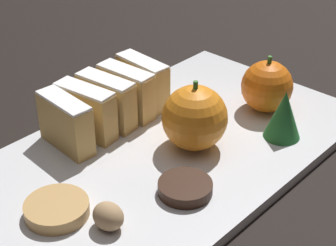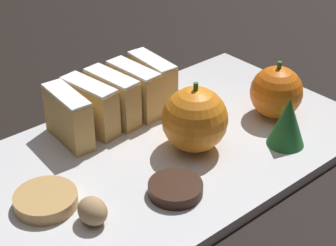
{
  "view_description": "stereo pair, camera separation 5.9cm",
  "coord_description": "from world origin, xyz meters",
  "px_view_note": "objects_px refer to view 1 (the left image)",
  "views": [
    {
      "loc": [
        0.34,
        -0.37,
        0.35
      ],
      "look_at": [
        0.0,
        0.0,
        0.04
      ],
      "focal_mm": 60.0,
      "sensor_mm": 36.0,
      "label": 1
    },
    {
      "loc": [
        0.38,
        -0.33,
        0.35
      ],
      "look_at": [
        0.0,
        0.0,
        0.04
      ],
      "focal_mm": 60.0,
      "sensor_mm": 36.0,
      "label": 2
    }
  ],
  "objects_px": {
    "orange_near": "(195,118)",
    "orange_far": "(267,86)",
    "walnut": "(108,216)",
    "chocolate_cookie": "(185,188)"
  },
  "relations": [
    {
      "from": "orange_far",
      "to": "chocolate_cookie",
      "type": "distance_m",
      "value": 0.19
    },
    {
      "from": "orange_far",
      "to": "walnut",
      "type": "relative_size",
      "value": 2.27
    },
    {
      "from": "walnut",
      "to": "chocolate_cookie",
      "type": "xyz_separation_m",
      "value": [
        0.02,
        0.08,
        -0.01
      ]
    },
    {
      "from": "walnut",
      "to": "chocolate_cookie",
      "type": "distance_m",
      "value": 0.08
    },
    {
      "from": "orange_near",
      "to": "walnut",
      "type": "distance_m",
      "value": 0.15
    },
    {
      "from": "orange_far",
      "to": "chocolate_cookie",
      "type": "xyz_separation_m",
      "value": [
        0.03,
        -0.19,
        -0.03
      ]
    },
    {
      "from": "orange_near",
      "to": "orange_far",
      "type": "distance_m",
      "value": 0.12
    },
    {
      "from": "orange_near",
      "to": "walnut",
      "type": "bearing_deg",
      "value": -79.38
    },
    {
      "from": "orange_near",
      "to": "orange_far",
      "type": "height_order",
      "value": "orange_near"
    },
    {
      "from": "chocolate_cookie",
      "to": "walnut",
      "type": "bearing_deg",
      "value": -102.24
    }
  ]
}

